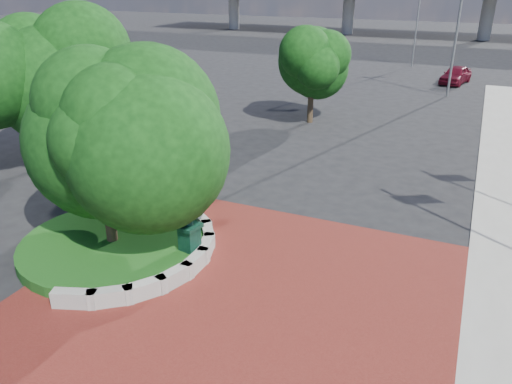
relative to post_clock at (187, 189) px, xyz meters
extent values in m
plane|color=black|center=(2.28, -0.50, -2.53)|extent=(200.00, 200.00, 0.00)
cube|color=maroon|center=(2.28, -1.50, -2.51)|extent=(12.00, 12.00, 0.04)
cube|color=#9E9B93|center=(-1.62, -3.51, -2.26)|extent=(1.29, 0.76, 0.54)
cube|color=#9E9B93|center=(-0.77, -3.04, -2.26)|extent=(1.20, 1.04, 0.54)
cube|color=#9E9B93|center=(-0.10, -2.33, -2.26)|extent=(1.00, 1.22, 0.54)
cube|color=#9E9B93|center=(0.33, -1.46, -2.26)|extent=(0.71, 1.30, 0.54)
cube|color=#9E9B93|center=(0.48, -0.50, -2.26)|extent=(0.35, 1.25, 0.54)
cube|color=#9E9B93|center=(0.33, 0.46, -2.26)|extent=(0.71, 1.30, 0.54)
cube|color=#9E9B93|center=(-0.10, 1.34, -2.26)|extent=(1.00, 1.22, 0.54)
cube|color=#9E9B93|center=(-0.77, 2.04, -2.26)|extent=(1.20, 1.04, 0.54)
cube|color=#9E9B93|center=(-1.62, 2.51, -2.26)|extent=(1.29, 0.76, 0.54)
cylinder|color=#123F12|center=(-2.72, -0.50, -2.33)|extent=(6.10, 6.10, 0.40)
cylinder|color=#9E9B93|center=(-32.72, 69.50, 0.47)|extent=(1.80, 1.80, 6.00)
cylinder|color=#9E9B93|center=(-12.72, 69.50, 0.47)|extent=(1.80, 1.80, 6.00)
cylinder|color=#9E9B93|center=(7.28, 69.50, 0.47)|extent=(1.80, 1.80, 6.00)
cylinder|color=#38281C|center=(-2.72, -0.50, -1.44)|extent=(0.36, 0.36, 2.17)
sphere|color=black|center=(-2.72, -0.50, 1.20)|extent=(5.20, 5.20, 5.20)
cylinder|color=#38281C|center=(-10.72, 4.50, -1.30)|extent=(0.36, 0.36, 2.45)
sphere|color=black|center=(-10.72, 4.50, 1.60)|extent=(5.60, 5.60, 5.60)
cylinder|color=#38281C|center=(-1.72, 17.50, -1.56)|extent=(0.36, 0.36, 1.92)
sphere|color=black|center=(-1.72, 17.50, 0.72)|extent=(4.40, 4.40, 4.40)
cube|color=black|center=(0.00, 0.00, -2.45)|extent=(0.91, 0.91, 0.15)
cube|color=black|center=(0.00, 0.00, -1.85)|extent=(0.62, 0.62, 1.07)
cube|color=black|center=(0.00, 0.00, -1.29)|extent=(0.79, 0.79, 0.12)
cylinder|color=black|center=(0.00, 0.00, -0.41)|extent=(0.16, 0.16, 1.65)
cube|color=black|center=(0.00, 0.00, 0.91)|extent=(1.02, 1.02, 0.87)
cylinder|color=white|center=(-0.08, -0.45, 0.91)|extent=(0.77, 0.20, 0.77)
cylinder|color=white|center=(0.08, 0.45, 0.91)|extent=(0.77, 0.20, 0.77)
cylinder|color=white|center=(-0.45, 0.08, 0.91)|extent=(0.20, 0.77, 0.77)
cylinder|color=white|center=(0.45, -0.08, 0.91)|extent=(0.20, 0.77, 0.77)
sphere|color=black|center=(0.00, 0.00, 1.51)|extent=(0.43, 0.43, 0.43)
cone|color=black|center=(0.00, 0.00, 1.83)|extent=(0.17, 0.17, 0.48)
imported|color=#5C0D1D|center=(5.79, 34.30, -1.78)|extent=(2.71, 4.66, 1.49)
cylinder|color=slate|center=(5.62, 28.83, 2.62)|extent=(0.18, 0.18, 10.30)
cylinder|color=slate|center=(1.16, 41.86, 1.71)|extent=(0.15, 0.15, 8.48)
camera|label=1|loc=(7.66, -11.98, 6.01)|focal=35.00mm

